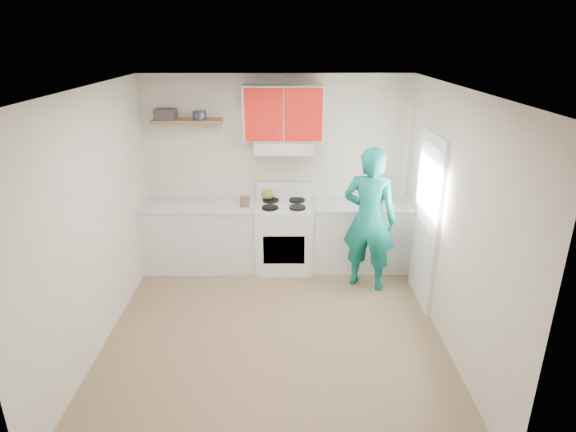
{
  "coord_description": "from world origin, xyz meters",
  "views": [
    {
      "loc": [
        0.12,
        -4.45,
        3.06
      ],
      "look_at": [
        0.15,
        0.55,
        1.15
      ],
      "focal_mm": 29.67,
      "sensor_mm": 36.0,
      "label": 1
    }
  ],
  "objects_px": {
    "tin": "(200,115)",
    "crock": "(245,202)",
    "person": "(369,219)",
    "stove": "(284,236)",
    "kettle": "(268,194)"
  },
  "relations": [
    {
      "from": "tin",
      "to": "person",
      "type": "bearing_deg",
      "value": -17.85
    },
    {
      "from": "tin",
      "to": "person",
      "type": "height_order",
      "value": "tin"
    },
    {
      "from": "tin",
      "to": "person",
      "type": "xyz_separation_m",
      "value": [
        2.14,
        -0.69,
        -1.17
      ]
    },
    {
      "from": "stove",
      "to": "kettle",
      "type": "distance_m",
      "value": 0.62
    },
    {
      "from": "tin",
      "to": "crock",
      "type": "xyz_separation_m",
      "value": [
        0.56,
        -0.21,
        -1.11
      ]
    },
    {
      "from": "tin",
      "to": "kettle",
      "type": "distance_m",
      "value": 1.39
    },
    {
      "from": "stove",
      "to": "person",
      "type": "xyz_separation_m",
      "value": [
        1.06,
        -0.54,
        0.46
      ]
    },
    {
      "from": "crock",
      "to": "tin",
      "type": "bearing_deg",
      "value": 159.21
    },
    {
      "from": "stove",
      "to": "person",
      "type": "distance_m",
      "value": 1.28
    },
    {
      "from": "kettle",
      "to": "person",
      "type": "distance_m",
      "value": 1.5
    },
    {
      "from": "kettle",
      "to": "crock",
      "type": "height_order",
      "value": "kettle"
    },
    {
      "from": "crock",
      "to": "stove",
      "type": "bearing_deg",
      "value": 6.56
    },
    {
      "from": "person",
      "to": "stove",
      "type": "bearing_deg",
      "value": -3.49
    },
    {
      "from": "stove",
      "to": "tin",
      "type": "relative_size",
      "value": 5.19
    },
    {
      "from": "stove",
      "to": "kettle",
      "type": "bearing_deg",
      "value": 134.98
    }
  ]
}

